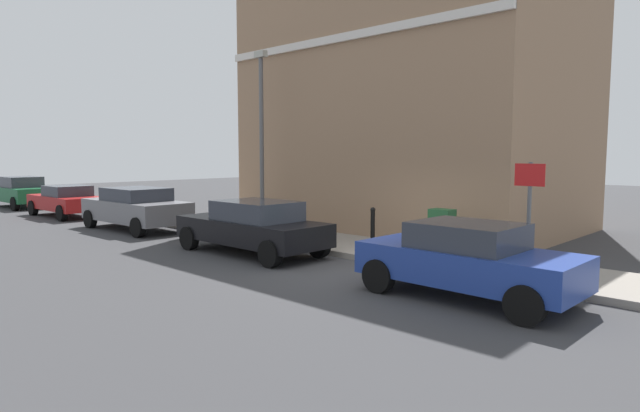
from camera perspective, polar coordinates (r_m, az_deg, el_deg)
ground at (r=12.14m, az=4.28°, el=-6.84°), size 80.00×80.00×0.00m
sidewalk at (r=17.70m, az=-6.79°, el=-2.68°), size 2.45×30.00×0.15m
corner_building at (r=19.50m, az=10.11°, el=11.61°), size 7.63×10.47×9.36m
car_blue at (r=10.02m, az=15.44°, el=-5.48°), size 1.82×3.92×1.38m
car_black at (r=14.04m, az=-7.19°, el=-2.15°), size 1.85×4.44×1.40m
car_grey at (r=19.40m, az=-19.04°, el=-0.16°), size 2.01×4.43×1.45m
car_red at (r=24.56m, az=-25.44°, el=0.55°), size 1.83×4.08×1.30m
car_green at (r=29.84m, az=-29.26°, el=1.35°), size 1.89×4.10×1.50m
utility_cabinet at (r=13.10m, az=12.84°, el=-3.02°), size 0.46×0.61×1.15m
bollard_near_cabinet at (r=14.38m, az=5.64°, el=-2.05°), size 0.14×0.14×1.04m
street_sign at (r=11.27m, az=21.41°, el=0.38°), size 0.08×0.60×2.30m
lamppost at (r=17.53m, az=-6.25°, el=7.82°), size 0.20×0.44×5.72m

